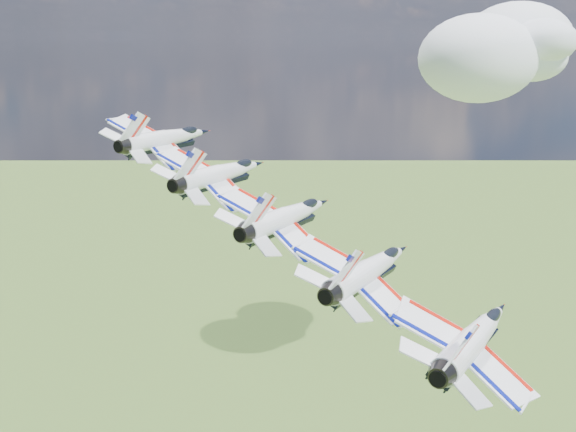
% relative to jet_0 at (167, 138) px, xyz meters
% --- Properties ---
extents(cloud_far, '(65.51, 51.47, 25.74)m').
position_rel_jet_0_xyz_m(cloud_far, '(62.24, 222.15, 9.39)').
color(cloud_far, white).
extents(jet_0, '(17.86, 20.65, 10.00)m').
position_rel_jet_0_xyz_m(jet_0, '(0.00, 0.00, 0.00)').
color(jet_0, white).
extents(jet_1, '(17.86, 20.65, 10.00)m').
position_rel_jet_0_xyz_m(jet_1, '(9.11, -7.06, -2.75)').
color(jet_1, white).
extents(jet_2, '(17.86, 20.65, 10.00)m').
position_rel_jet_0_xyz_m(jet_2, '(18.23, -14.13, -5.49)').
color(jet_2, silver).
extents(jet_3, '(17.86, 20.65, 10.00)m').
position_rel_jet_0_xyz_m(jet_3, '(27.34, -21.19, -8.24)').
color(jet_3, white).
extents(jet_4, '(17.86, 20.65, 10.00)m').
position_rel_jet_0_xyz_m(jet_4, '(36.45, -28.26, -10.99)').
color(jet_4, white).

